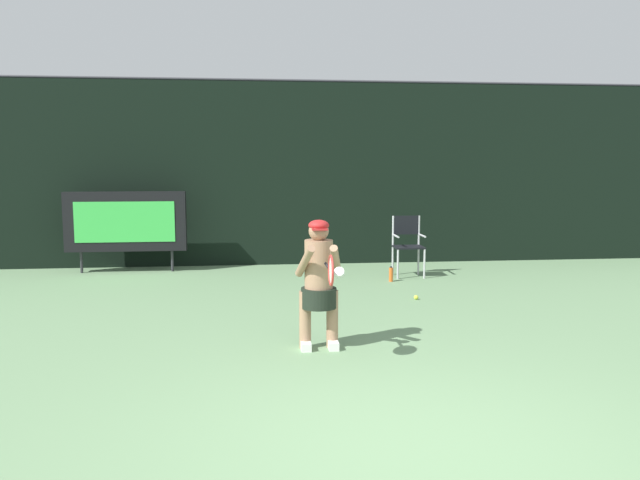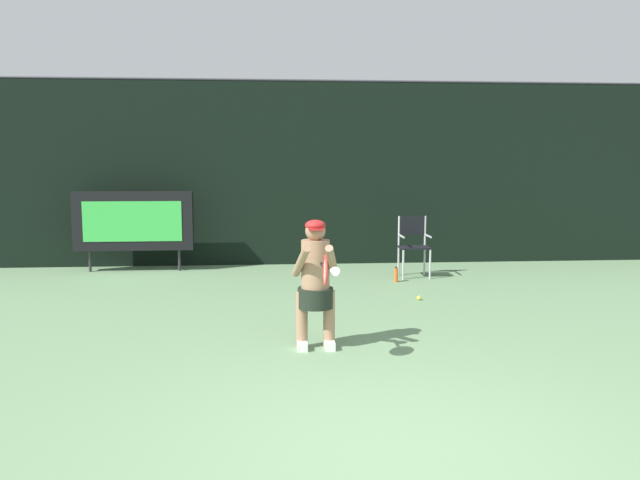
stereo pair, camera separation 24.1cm
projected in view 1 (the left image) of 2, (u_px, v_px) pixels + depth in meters
The scene contains 8 objects.
ground at pixel (418, 464), 4.32m from camera, with size 18.00×22.00×0.03m.
backdrop_screen at pixel (305, 174), 12.67m from camera, with size 18.00×0.12×3.66m.
scoreboard at pixel (126, 222), 11.77m from camera, with size 2.20×0.21×1.50m.
umpire_chair at pixel (408, 242), 11.40m from camera, with size 0.52×0.44×1.08m.
water_bottle at pixel (391, 274), 10.92m from camera, with size 0.07×0.07×0.27m.
tennis_player at pixel (319, 280), 6.92m from camera, with size 0.52×0.59×1.42m.
tennis_racket at pixel (331, 270), 6.30m from camera, with size 0.03×0.60×0.31m.
tennis_ball_loose at pixel (416, 297), 9.48m from camera, with size 0.07×0.07×0.07m.
Camera 1 is at (-1.11, -4.19, 2.02)m, focal length 35.73 mm.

